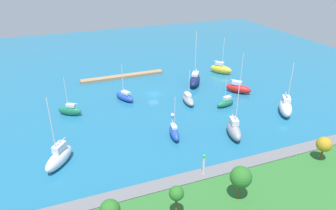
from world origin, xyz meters
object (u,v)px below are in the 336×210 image
park_tree_midwest (176,194)px  sailboat_yellow_off_beacon (221,69)px  harbor_beacon (204,163)px  sailboat_green_center_basin (70,110)px  sailboat_gray_near_pier (234,130)px  park_tree_west (110,210)px  pier_dock (123,76)px  sailboat_green_far_north (226,103)px  sailboat_navy_outer_mooring (195,80)px  sailboat_blue_mid_basin (125,96)px  sailboat_gray_west_end (188,100)px  park_tree_east (241,177)px  mooring_buoy_white (173,115)px  sailboat_white_east_end (59,157)px  sailboat_white_far_south (286,107)px  park_tree_mideast (324,144)px  sailboat_red_by_breakwater (238,88)px  sailboat_blue_along_channel (174,133)px

park_tree_midwest → sailboat_yellow_off_beacon: bearing=-125.6°
harbor_beacon → sailboat_green_center_basin: 36.26m
park_tree_midwest → sailboat_gray_near_pier: size_ratio=0.43×
sailboat_green_center_basin → harbor_beacon: bearing=152.5°
park_tree_west → sailboat_gray_near_pier: sailboat_gray_near_pier is taller
park_tree_midwest → sailboat_green_center_basin: bearing=-75.2°
pier_dock → sailboat_green_far_north: bearing=123.4°
sailboat_green_far_north → sailboat_gray_near_pier: size_ratio=0.65×
park_tree_west → sailboat_yellow_off_beacon: sailboat_yellow_off_beacon is taller
sailboat_navy_outer_mooring → sailboat_blue_mid_basin: size_ratio=1.61×
sailboat_green_center_basin → sailboat_green_far_north: sailboat_green_center_basin is taller
pier_dock → sailboat_gray_west_end: size_ratio=2.83×
park_tree_east → sailboat_gray_near_pier: size_ratio=0.47×
park_tree_east → sailboat_yellow_off_beacon: bearing=-117.4°
sailboat_blue_mid_basin → mooring_buoy_white: 14.84m
sailboat_blue_mid_basin → sailboat_yellow_off_beacon: bearing=-101.5°
sailboat_gray_west_end → sailboat_gray_near_pier: size_ratio=0.74×
harbor_beacon → sailboat_navy_outer_mooring: (-16.53, -37.36, -1.81)m
pier_dock → sailboat_navy_outer_mooring: size_ratio=1.61×
park_tree_midwest → sailboat_white_east_end: sailboat_white_east_end is taller
sailboat_blue_mid_basin → sailboat_white_east_end: bearing=115.8°
sailboat_green_center_basin → sailboat_white_far_south: sailboat_white_far_south is taller
park_tree_mideast → sailboat_white_far_south: sailboat_white_far_south is taller
park_tree_west → sailboat_white_east_end: bearing=-74.7°
pier_dock → park_tree_midwest: (6.84, 57.35, 4.80)m
sailboat_navy_outer_mooring → mooring_buoy_white: 20.01m
park_tree_west → harbor_beacon: bearing=-159.1°
sailboat_navy_outer_mooring → sailboat_green_far_north: 14.99m
park_tree_midwest → sailboat_green_center_basin: (10.19, -38.46, -3.98)m
harbor_beacon → sailboat_red_by_breakwater: sailboat_red_by_breakwater is taller
sailboat_blue_mid_basin → sailboat_gray_west_end: bearing=-143.6°
park_tree_mideast → sailboat_white_far_south: size_ratio=0.36×
park_tree_west → sailboat_green_center_basin: (1.51, -37.73, -3.68)m
park_tree_mideast → pier_dock: bearing=-68.5°
pier_dock → sailboat_green_far_north: 33.48m
park_tree_midwest → sailboat_gray_west_end: size_ratio=0.58×
pier_dock → sailboat_gray_near_pier: (-12.84, 40.55, 1.14)m
park_tree_midwest → sailboat_yellow_off_beacon: 61.59m
harbor_beacon → sailboat_green_far_north: (-17.56, -22.41, -2.32)m
sailboat_white_east_end → mooring_buoy_white: sailboat_white_east_end is taller
sailboat_gray_west_end → sailboat_blue_mid_basin: 15.99m
pier_dock → sailboat_white_east_end: (20.71, 37.62, 1.19)m
sailboat_blue_along_channel → sailboat_white_east_end: size_ratio=0.69×
harbor_beacon → park_tree_east: park_tree_east is taller
sailboat_white_far_south → sailboat_red_by_breakwater: size_ratio=1.12×
sailboat_white_far_south → sailboat_blue_mid_basin: 38.63m
sailboat_blue_along_channel → park_tree_east: bearing=13.9°
sailboat_green_center_basin → mooring_buoy_white: (-21.53, 9.33, -0.78)m
park_tree_east → mooring_buoy_white: (-1.50, -29.24, -4.75)m
sailboat_white_far_south → sailboat_white_east_end: 50.05m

